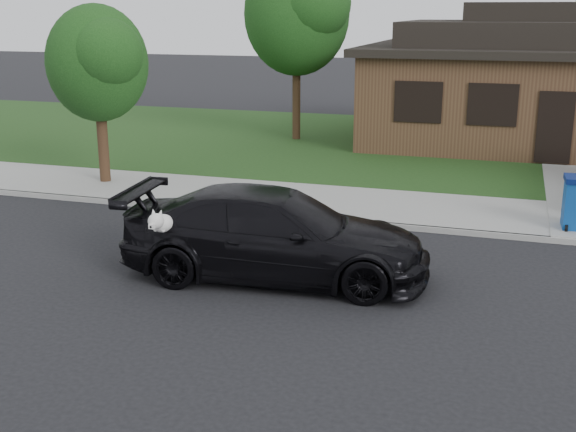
% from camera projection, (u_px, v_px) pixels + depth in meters
% --- Properties ---
extents(ground, '(120.00, 120.00, 0.00)m').
position_uv_depth(ground, '(328.00, 282.00, 12.47)').
color(ground, black).
rests_on(ground, ground).
extents(sidewalk, '(60.00, 3.00, 0.12)m').
position_uv_depth(sidewalk, '(381.00, 207.00, 17.04)').
color(sidewalk, gray).
rests_on(sidewalk, ground).
extents(curb, '(60.00, 0.12, 0.12)m').
position_uv_depth(curb, '(368.00, 224.00, 15.67)').
color(curb, gray).
rests_on(curb, ground).
extents(lawn, '(60.00, 13.00, 0.13)m').
position_uv_depth(lawn, '(423.00, 147.00, 24.38)').
color(lawn, '#193814').
rests_on(lawn, ground).
extents(sedan, '(5.52, 2.75, 1.55)m').
position_uv_depth(sedan, '(275.00, 234.00, 12.54)').
color(sedan, black).
rests_on(sedan, ground).
extents(house, '(12.60, 8.60, 4.65)m').
position_uv_depth(house, '(553.00, 83.00, 24.49)').
color(house, '#422B1C').
rests_on(house, ground).
extents(tree_0, '(3.78, 3.60, 6.34)m').
position_uv_depth(tree_0, '(300.00, 12.00, 24.30)').
color(tree_0, '#332114').
rests_on(tree_0, ground).
extents(tree_2, '(2.73, 2.60, 4.59)m').
position_uv_depth(tree_2, '(99.00, 62.00, 18.39)').
color(tree_2, '#332114').
rests_on(tree_2, ground).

